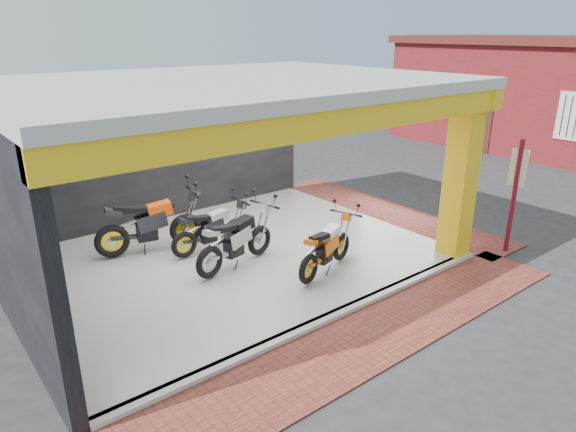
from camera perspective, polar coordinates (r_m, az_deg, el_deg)
name	(u,v)px	position (r m, az deg, el deg)	size (l,w,h in m)	color
ground	(293,296)	(9.39, 0.52, -8.89)	(80.00, 80.00, 0.00)	#2D2D30
showroom_floor	(232,257)	(10.83, -6.20, -4.61)	(8.00, 6.00, 0.10)	beige
showroom_ceiling	(225,83)	(9.90, -6.98, 14.43)	(8.40, 6.40, 0.20)	beige
back_wall	(160,152)	(12.90, -14.01, 6.94)	(8.20, 0.20, 3.50)	black
corner_column	(461,177)	(10.93, 18.63, 4.17)	(0.50, 0.50, 3.50)	yellow
header_beam_front	(337,121)	(7.57, 5.46, 10.50)	(8.40, 0.30, 0.40)	yellow
header_beam_right	(372,86)	(12.50, 9.31, 14.08)	(0.30, 6.40, 0.40)	yellow
floor_kerb	(331,317)	(8.71, 4.84, -11.11)	(8.00, 0.20, 0.10)	beige
paver_front	(366,340)	(8.27, 8.63, -13.42)	(9.00, 1.40, 0.03)	brown
paver_right	(386,211)	(13.80, 10.80, 0.52)	(1.40, 7.00, 0.03)	brown
signpost	(515,192)	(11.71, 23.87, 2.45)	(0.10, 0.34, 2.46)	maroon
moto_hero	(341,234)	(10.34, 5.95, -1.95)	(1.93, 0.71, 1.18)	#F05E0A
moto_row_a	(235,219)	(11.15, -5.96, -0.35)	(1.89, 0.70, 1.16)	black
moto_row_b	(259,226)	(10.51, -3.23, -1.14)	(2.13, 0.79, 1.30)	#9EA1A5
moto_row_c	(185,214)	(11.18, -11.42, 0.19)	(2.36, 0.87, 1.44)	black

